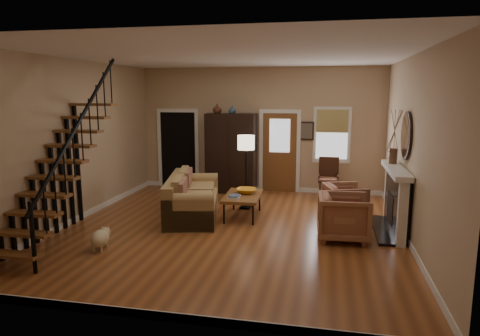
% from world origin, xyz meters
% --- Properties ---
extents(room, '(7.00, 7.33, 3.30)m').
position_xyz_m(room, '(-0.41, 1.76, 1.51)').
color(room, brown).
rests_on(room, ground).
extents(staircase, '(0.94, 2.80, 3.20)m').
position_xyz_m(staircase, '(-2.78, -1.30, 1.60)').
color(staircase, brown).
rests_on(staircase, ground).
extents(fireplace, '(0.33, 1.95, 2.30)m').
position_xyz_m(fireplace, '(3.13, 0.50, 0.74)').
color(fireplace, black).
rests_on(fireplace, ground).
extents(armoire, '(1.30, 0.60, 2.10)m').
position_xyz_m(armoire, '(-0.70, 3.15, 1.05)').
color(armoire, black).
rests_on(armoire, ground).
extents(vase_a, '(0.24, 0.24, 0.25)m').
position_xyz_m(vase_a, '(-1.05, 3.05, 2.22)').
color(vase_a, '#4C2619').
rests_on(vase_a, armoire).
extents(vase_b, '(0.20, 0.20, 0.21)m').
position_xyz_m(vase_b, '(-0.65, 3.05, 2.21)').
color(vase_b, '#334C60').
rests_on(vase_b, armoire).
extents(sofa, '(1.48, 2.47, 0.86)m').
position_xyz_m(sofa, '(-0.99, 0.70, 0.43)').
color(sofa, '#997645').
rests_on(sofa, ground).
extents(coffee_table, '(0.79, 1.30, 0.49)m').
position_xyz_m(coffee_table, '(0.06, 0.88, 0.24)').
color(coffee_table, brown).
rests_on(coffee_table, ground).
extents(bowl, '(0.43, 0.43, 0.11)m').
position_xyz_m(bowl, '(0.11, 1.03, 0.54)').
color(bowl, orange).
rests_on(bowl, coffee_table).
extents(books, '(0.23, 0.32, 0.06)m').
position_xyz_m(books, '(-0.06, 0.58, 0.52)').
color(books, beige).
rests_on(books, coffee_table).
extents(armchair_left, '(0.96, 0.93, 0.83)m').
position_xyz_m(armchair_left, '(2.13, -0.15, 0.42)').
color(armchair_left, brown).
rests_on(armchair_left, ground).
extents(armchair_right, '(1.00, 0.99, 0.74)m').
position_xyz_m(armchair_right, '(2.20, 1.20, 0.37)').
color(armchair_right, brown).
rests_on(armchair_right, ground).
extents(floor_lamp, '(0.42, 0.42, 1.69)m').
position_xyz_m(floor_lamp, '(-0.01, 1.59, 0.84)').
color(floor_lamp, black).
rests_on(floor_lamp, ground).
extents(side_chair, '(0.54, 0.54, 1.02)m').
position_xyz_m(side_chair, '(1.85, 2.95, 0.51)').
color(side_chair, '#391F12').
rests_on(side_chair, ground).
extents(dog, '(0.34, 0.52, 0.35)m').
position_xyz_m(dog, '(-1.92, -1.53, 0.18)').
color(dog, beige).
rests_on(dog, ground).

